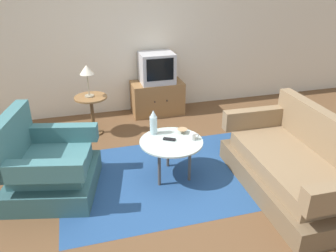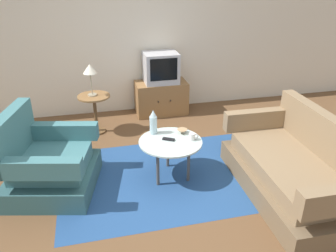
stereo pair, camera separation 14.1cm
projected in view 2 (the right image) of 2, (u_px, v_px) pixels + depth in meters
name	position (u px, v px, depth m)	size (l,w,h in m)	color
ground_plane	(161.00, 180.00, 3.99)	(16.00, 16.00, 0.00)	brown
back_wall	(129.00, 30.00, 5.44)	(9.00, 0.12, 2.70)	beige
area_rug	(170.00, 176.00, 4.08)	(2.59, 1.75, 0.00)	navy
armchair	(47.00, 165.00, 3.73)	(1.10, 1.14, 0.92)	#325C60
couch	(295.00, 170.00, 3.66)	(0.95, 1.81, 0.88)	brown
coffee_table	(171.00, 145.00, 3.89)	(0.73, 0.73, 0.48)	#B2C6C1
side_table	(95.00, 106.00, 4.97)	(0.47, 0.47, 0.59)	olive
tv_stand	(161.00, 98.00, 5.71)	(0.85, 0.49, 0.55)	olive
television	(161.00, 68.00, 5.49)	(0.55, 0.46, 0.49)	#B7B7BC
table_lamp	(90.00, 71.00, 4.74)	(0.20, 0.20, 0.47)	#9E937A
vase	(153.00, 122.00, 3.98)	(0.09, 0.09, 0.30)	silver
mug	(192.00, 137.00, 3.87)	(0.12, 0.07, 0.08)	white
bowl	(182.00, 131.00, 4.04)	(0.12, 0.12, 0.05)	tan
tv_remote_dark	(169.00, 139.00, 3.89)	(0.15, 0.11, 0.02)	black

